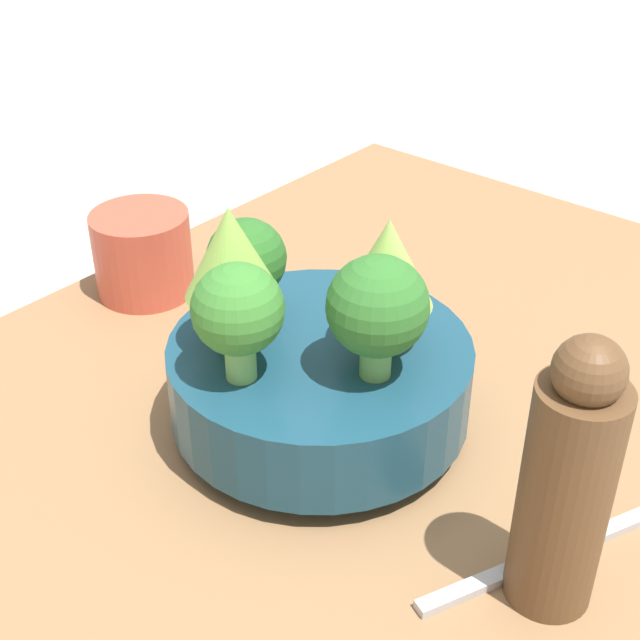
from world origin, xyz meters
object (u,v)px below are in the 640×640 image
cup (143,253)px  pepper_mill (567,483)px  bowl (320,380)px  fork (553,554)px

cup → pepper_mill: size_ratio=0.49×
cup → pepper_mill: bearing=-99.7°
bowl → pepper_mill: size_ratio=1.20×
cup → bowl: bearing=-100.4°
cup → fork: 0.43m
pepper_mill → fork: 0.08m
bowl → fork: size_ratio=1.18×
pepper_mill → fork: pepper_mill is taller
fork → pepper_mill: bearing=-160.2°
fork → bowl: bearing=88.4°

